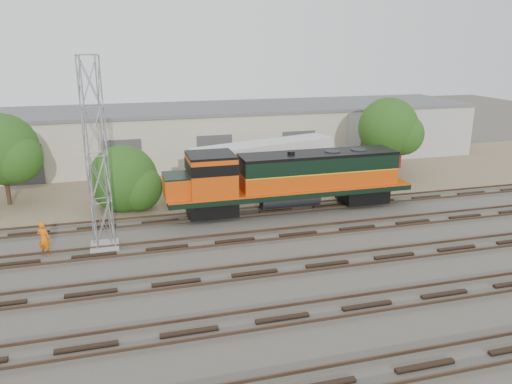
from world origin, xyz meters
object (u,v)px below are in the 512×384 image
object	(u,v)px
locomotive	(286,178)
signal_tower	(97,159)
semi_trailer	(267,159)
worker	(44,239)

from	to	relation	value
locomotive	signal_tower	distance (m)	12.94
signal_tower	semi_trailer	distance (m)	15.86
locomotive	worker	bearing A→B (deg)	-166.95
semi_trailer	worker	bearing A→B (deg)	-165.88
signal_tower	semi_trailer	xyz separation A→B (m)	(12.56, 9.24, -2.87)
locomotive	semi_trailer	distance (m)	5.92
signal_tower	worker	xyz separation A→B (m)	(-3.17, -0.22, -4.26)
worker	semi_trailer	xyz separation A→B (m)	(15.73, 9.47, 1.39)
locomotive	signal_tower	xyz separation A→B (m)	(-12.18, -3.33, 2.86)
locomotive	signal_tower	size ratio (longest dim) A/B	1.60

